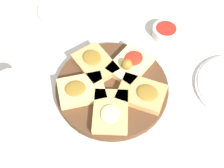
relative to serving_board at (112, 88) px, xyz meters
The scene contains 11 objects.
ground_plane 0.01m from the serving_board, ahead, with size 3.00×3.00×0.00m, color beige.
serving_board is the anchor object (origin of this frame).
focaccia_slice_0 0.10m from the serving_board, 11.72° to the left, with size 0.15×0.12×0.03m.
focaccia_slice_1 0.09m from the serving_board, 84.31° to the left, with size 0.11×0.14×0.05m.
focaccia_slice_2 0.10m from the serving_board, 157.49° to the left, with size 0.16×0.14×0.03m.
focaccia_slice_3 0.10m from the serving_board, 134.09° to the right, with size 0.16×0.16×0.03m.
focaccia_slice_4 0.10m from the serving_board, 59.87° to the right, with size 0.15×0.16×0.03m.
plate_left 0.38m from the serving_board, 145.32° to the left, with size 0.25×0.25×0.02m.
water_glass 0.29m from the serving_board, 144.71° to the right, with size 0.07×0.07×0.09m, color silver.
napkin_stack 0.34m from the serving_board, 112.81° to the right, with size 0.14×0.12×0.00m, color white.
dipping_bowl 0.29m from the serving_board, 83.63° to the left, with size 0.09×0.09×0.03m.
Camera 1 is at (0.27, -0.42, 0.81)m, focal length 50.00 mm.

